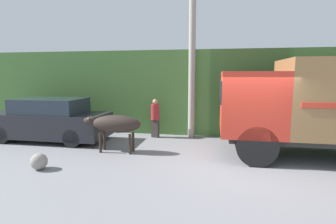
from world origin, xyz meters
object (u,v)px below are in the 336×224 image
Objects in this scene: pedestrian_on_hill at (155,117)px; roadside_rock at (39,161)px; parked_suv at (49,120)px; cargo_truck at (327,103)px; utility_pole at (192,54)px; brown_cow at (115,124)px.

pedestrian_on_hill is 4.82m from roadside_rock.
parked_suv reaches higher than pedestrian_on_hill.
parked_suv is at bearing 174.40° from cargo_truck.
parked_suv is 10.34× the size of roadside_rock.
parked_suv is 2.93× the size of pedestrian_on_hill.
pedestrian_on_hill reaches higher than roadside_rock.
pedestrian_on_hill is at bearing -165.44° from utility_pole.
cargo_truck is 1.32× the size of parked_suv.
brown_cow is at bearing -13.92° from parked_suv.
cargo_truck is 9.72m from parked_suv.
cargo_truck reaches higher than parked_suv.
utility_pole is (1.45, 0.38, 2.53)m from pedestrian_on_hill.
cargo_truck reaches higher than brown_cow.
roadside_rock is (-7.98, -2.41, -1.50)m from cargo_truck.
utility_pole is at bearing 20.67° from parked_suv.
parked_suv is 4.16m from pedestrian_on_hill.
brown_cow is 3.28m from parked_suv.
parked_suv is 0.70× the size of utility_pole.
cargo_truck reaches higher than roadside_rock.
pedestrian_on_hill is at bearing 160.00° from cargo_truck.
parked_suv is at bearing 162.50° from brown_cow.
roadside_rock is at bearing 72.99° from pedestrian_on_hill.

